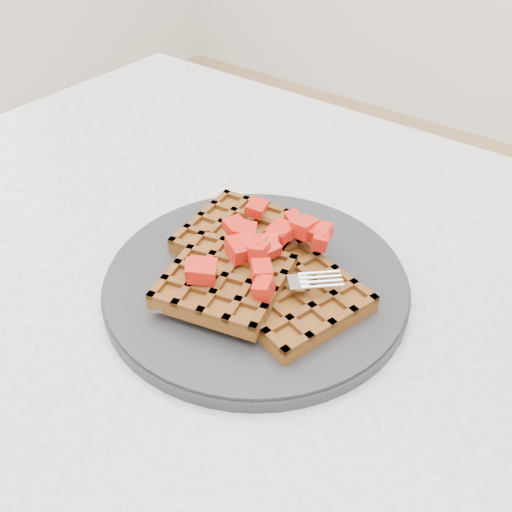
{
  "coord_description": "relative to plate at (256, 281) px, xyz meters",
  "views": [
    {
      "loc": [
        0.21,
        -0.35,
        1.13
      ],
      "look_at": [
        -0.05,
        -0.02,
        0.79
      ],
      "focal_mm": 40.0,
      "sensor_mm": 36.0,
      "label": 1
    }
  ],
  "objects": [
    {
      "name": "plate",
      "position": [
        0.0,
        0.0,
        0.0
      ],
      "size": [
        0.3,
        0.3,
        0.02
      ],
      "primitive_type": "cylinder",
      "color": "black",
      "rests_on": "table"
    },
    {
      "name": "table",
      "position": [
        0.05,
        0.02,
        -0.12
      ],
      "size": [
        1.2,
        0.8,
        0.75
      ],
      "color": "silver",
      "rests_on": "ground"
    },
    {
      "name": "fork",
      "position": [
        0.03,
        -0.03,
        0.02
      ],
      "size": [
        0.15,
        0.14,
        0.02
      ],
      "primitive_type": null,
      "rotation": [
        0.0,
        0.0,
        -0.81
      ],
      "color": "silver",
      "rests_on": "plate"
    },
    {
      "name": "waffles",
      "position": [
        0.0,
        -0.0,
        0.02
      ],
      "size": [
        0.22,
        0.2,
        0.03
      ],
      "color": "brown",
      "rests_on": "plate"
    },
    {
      "name": "strawberry_pile",
      "position": [
        -0.0,
        0.0,
        0.05
      ],
      "size": [
        0.15,
        0.15,
        0.02
      ],
      "primitive_type": null,
      "color": "#9E0703",
      "rests_on": "waffles"
    }
  ]
}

